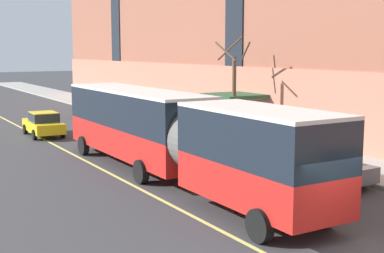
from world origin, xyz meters
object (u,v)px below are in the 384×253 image
at_px(parked_car_darkgray_0, 321,164).
at_px(street_tree_far_uptown, 234,89).
at_px(parked_car_black_2, 98,107).
at_px(fire_hydrant, 251,142).
at_px(city_bus, 171,132).
at_px(parked_car_champagne_4, 195,132).
at_px(taxi_cab, 43,124).
at_px(parked_car_silver_1, 145,119).

bearing_deg(parked_car_darkgray_0, street_tree_far_uptown, 74.30).
bearing_deg(parked_car_black_2, fire_hydrant, -84.65).
bearing_deg(city_bus, fire_hydrant, 28.21).
height_order(city_bus, parked_car_champagne_4, city_bus).
bearing_deg(parked_car_black_2, taxi_cab, -130.89).
bearing_deg(fire_hydrant, parked_car_champagne_4, 120.61).
distance_m(parked_car_silver_1, parked_car_champagne_4, 6.96).
height_order(parked_car_silver_1, parked_car_champagne_4, same).
xyz_separation_m(parked_car_silver_1, street_tree_far_uptown, (2.85, -6.58, 2.39)).
distance_m(parked_car_champagne_4, street_tree_far_uptown, 3.82).
bearing_deg(taxi_cab, fire_hydrant, -52.69).
bearing_deg(street_tree_far_uptown, taxi_cab, 141.47).
xyz_separation_m(parked_car_champagne_4, taxi_cab, (-6.60, 7.99, 0.00)).
height_order(parked_car_black_2, street_tree_far_uptown, street_tree_far_uptown).
relative_size(city_bus, taxi_cab, 4.11).
distance_m(parked_car_black_2, parked_car_champagne_4, 15.63).
distance_m(parked_car_darkgray_0, parked_car_champagne_4, 10.14).
height_order(city_bus, taxi_cab, city_bus).
distance_m(parked_car_champagne_4, fire_hydrant, 3.46).
distance_m(parked_car_champagne_4, taxi_cab, 10.36).
distance_m(parked_car_black_2, fire_hydrant, 18.67).
relative_size(parked_car_silver_1, fire_hydrant, 6.33).
distance_m(parked_car_black_2, street_tree_far_uptown, 15.71).
height_order(parked_car_darkgray_0, parked_car_black_2, same).
bearing_deg(parked_car_darkgray_0, city_bus, 147.13).
bearing_deg(city_bus, parked_car_black_2, 76.71).
xyz_separation_m(parked_car_darkgray_0, parked_car_champagne_4, (-0.01, 10.14, -0.00)).
bearing_deg(taxi_cab, city_bus, -84.84).
height_order(city_bus, parked_car_black_2, city_bus).
distance_m(city_bus, parked_car_darkgray_0, 6.42).
relative_size(parked_car_black_2, fire_hydrant, 6.69).
xyz_separation_m(parked_car_black_2, parked_car_champagne_4, (-0.02, -15.63, -0.00)).
bearing_deg(parked_car_silver_1, parked_car_champagne_4, -90.95).
xyz_separation_m(parked_car_darkgray_0, fire_hydrant, (1.75, 7.17, -0.29)).
relative_size(parked_car_silver_1, parked_car_champagne_4, 1.07).
height_order(city_bus, parked_car_darkgray_0, city_bus).
relative_size(parked_car_champagne_4, street_tree_far_uptown, 0.69).
relative_size(parked_car_silver_1, parked_car_black_2, 0.95).
xyz_separation_m(taxi_cab, street_tree_far_uptown, (9.56, -7.61, 2.39)).
bearing_deg(city_bus, taxi_cab, 95.16).
bearing_deg(fire_hydrant, taxi_cab, 127.31).
relative_size(city_bus, street_tree_far_uptown, 2.94).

